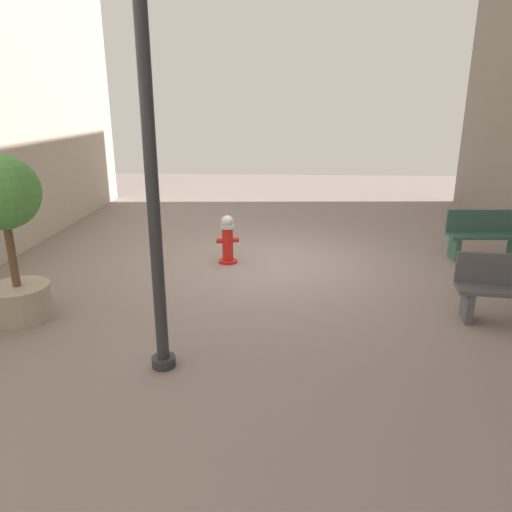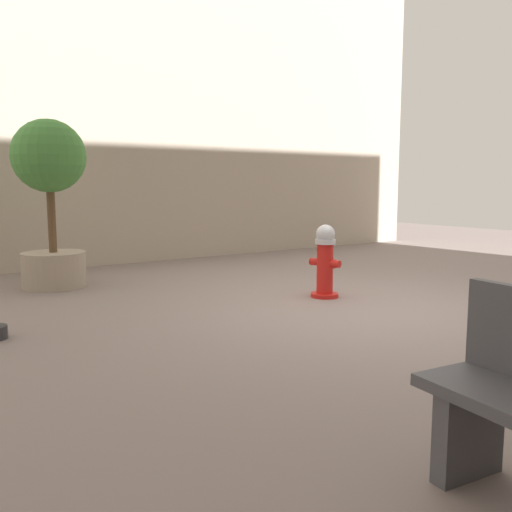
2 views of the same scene
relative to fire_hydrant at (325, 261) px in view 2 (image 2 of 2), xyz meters
The scene contains 4 objects.
ground_plane 1.12m from the fire_hydrant, behind, with size 23.40×23.40×0.00m, color gray.
building_facade_right 6.19m from the fire_hydrant, 30.13° to the left, with size 0.70×18.00×7.11m, color beige.
fire_hydrant is the anchor object (origin of this frame).
planter_tree 3.88m from the fire_hydrant, 44.73° to the left, with size 1.00×1.00×2.32m.
Camera 2 is at (-4.13, 4.67, 1.43)m, focal length 38.44 mm.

